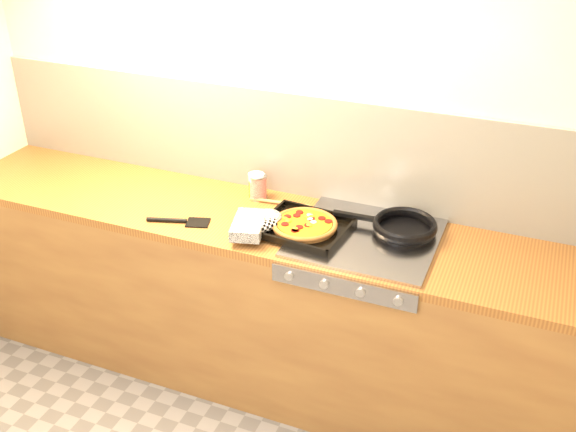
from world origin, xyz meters
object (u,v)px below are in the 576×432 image
at_px(juice_glass, 256,186).
at_px(frying_pan, 403,227).
at_px(pizza_on_tray, 289,225).
at_px(tomato_can, 258,187).

bearing_deg(juice_glass, frying_pan, -6.05).
relative_size(pizza_on_tray, frying_pan, 1.07).
relative_size(pizza_on_tray, juice_glass, 3.93).
bearing_deg(pizza_on_tray, tomato_can, 136.64).
bearing_deg(juice_glass, tomato_can, 10.46).
bearing_deg(frying_pan, pizza_on_tray, -159.78).
xyz_separation_m(tomato_can, juice_glass, (-0.01, -0.00, 0.01)).
bearing_deg(frying_pan, juice_glass, 173.95).
bearing_deg(tomato_can, juice_glass, -169.54).
bearing_deg(juice_glass, pizza_on_tray, -42.50).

